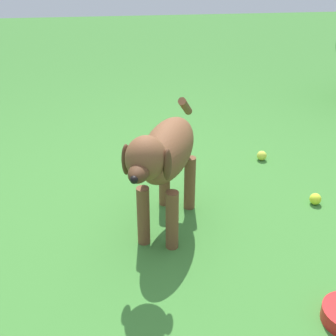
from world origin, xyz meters
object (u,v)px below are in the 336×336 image
tennis_ball_0 (315,199)px  tennis_ball_1 (262,156)px  dog (165,156)px  tennis_ball_2 (142,167)px

tennis_ball_0 → tennis_ball_1: bearing=12.5°
tennis_ball_0 → tennis_ball_1: (0.59, 0.13, 0.00)m
dog → tennis_ball_0: 0.98m
tennis_ball_1 → tennis_ball_2: bearing=95.1°
tennis_ball_0 → tennis_ball_1: same height
dog → tennis_ball_1: size_ratio=13.72×
tennis_ball_0 → tennis_ball_2: 1.09m
dog → tennis_ball_2: size_ratio=13.72×
dog → tennis_ball_2: dog is taller
tennis_ball_2 → dog: bearing=-173.5°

